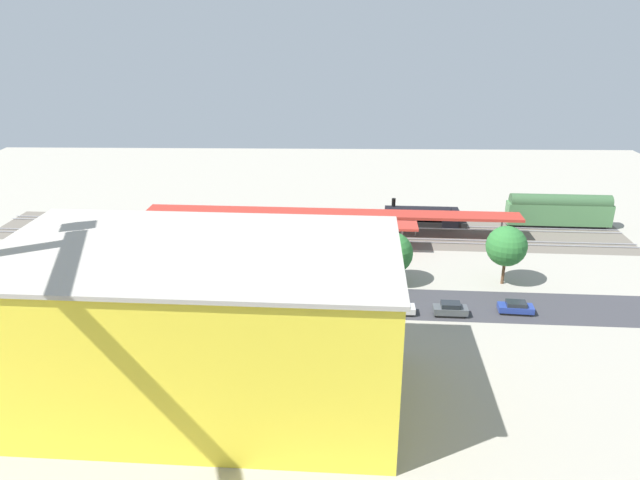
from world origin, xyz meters
name	(u,v)px	position (x,y,z in m)	size (l,w,h in m)	color
ground_plane	(300,286)	(0.00, 0.00, 0.00)	(178.24, 178.24, 0.00)	#9E998C
rail_bed	(306,232)	(0.00, -22.09, 0.00)	(111.40, 14.79, 0.01)	#665E54
street_asphalt	(298,300)	(0.00, 4.48, 0.00)	(111.40, 9.00, 0.01)	#38383D
track_rails	(306,231)	(0.00, -22.09, 0.18)	(111.28, 13.75, 0.12)	#9E9EA8
platform_canopy_near	(269,223)	(5.77, -14.53, 4.30)	(48.36, 6.45, 4.54)	#B73328
platform_canopy_far	(332,213)	(-4.47, -20.96, 3.84)	(65.04, 7.33, 4.11)	#A82D23
locomotive	(425,217)	(-21.46, -25.48, 1.79)	(14.87, 3.45, 5.11)	black
passenger_coach	(559,210)	(-45.38, -25.48, 3.25)	(18.46, 3.71, 6.14)	black
parked_car_0	(516,308)	(-28.41, 7.44, 0.73)	(4.62, 2.29, 1.62)	black
parked_car_1	(450,310)	(-19.81, 8.22, 0.80)	(4.44, 2.02, 1.79)	black
parked_car_2	(398,308)	(-13.15, 7.91, 0.77)	(4.38, 2.01, 1.74)	black
parked_car_3	(339,306)	(-5.54, 7.49, 0.79)	(4.58, 2.16, 1.77)	black
parked_car_4	(272,308)	(3.24, 8.07, 0.71)	(4.84, 2.20, 1.58)	black
parked_car_5	(216,305)	(10.58, 7.46, 0.76)	(4.82, 2.25, 1.71)	black
construction_building	(202,327)	(8.11, 25.68, 7.92)	(37.32, 19.95, 15.84)	yellow
construction_roof_slab	(195,250)	(8.11, 25.68, 16.04)	(37.92, 20.55, 0.40)	#ADA89E
box_truck_0	(151,304)	(18.50, 9.33, 1.73)	(9.49, 3.15, 3.55)	black
street_tree_0	(392,253)	(-12.99, -1.19, 4.70)	(6.03, 6.03, 7.72)	brown
street_tree_1	(71,249)	(32.66, -1.18, 4.99)	(4.53, 4.53, 7.28)	brown
street_tree_2	(507,246)	(-29.07, -1.41, 5.80)	(5.73, 5.73, 8.68)	brown
traffic_light	(121,257)	(25.15, 0.19, 4.36)	(0.50, 0.36, 6.58)	#333333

